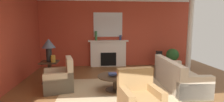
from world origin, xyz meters
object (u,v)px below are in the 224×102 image
side_table (50,70)px  mantel_mirror (108,25)px  armchair_near_window (60,80)px  vase_on_side_table (53,59)px  sofa (178,78)px  coffee_table (115,79)px  vase_tall_corner (159,59)px  vase_mantel_left (96,36)px  vase_mantel_right (120,38)px  fireplace (108,54)px  armchair_facing_fireplace (140,101)px  table_lamp (49,46)px  potted_plant (172,56)px

side_table → mantel_mirror: bearing=47.7°
armchair_near_window → vase_on_side_table: armchair_near_window is taller
armchair_near_window → vase_on_side_table: size_ratio=4.25×
mantel_mirror → sofa: bearing=-58.4°
coffee_table → vase_tall_corner: (2.29, 2.81, 0.02)m
vase_mantel_left → vase_tall_corner: bearing=-5.1°
armchair_near_window → coffee_table: bearing=-6.1°
vase_mantel_right → fireplace: bearing=174.9°
armchair_near_window → coffee_table: 1.60m
vase_on_side_table → sofa: bearing=-10.5°
armchair_facing_fireplace → armchair_near_window: bearing=140.2°
coffee_table → table_lamp: 2.44m
armchair_near_window → vase_on_side_table: 0.89m
vase_mantel_right → table_lamp: bearing=-141.2°
armchair_facing_fireplace → side_table: size_ratio=1.36×
vase_mantel_right → armchair_facing_fireplace: bearing=-92.5°
vase_tall_corner → potted_plant: 0.62m
fireplace → potted_plant: (2.88, -0.37, -0.08)m
vase_on_side_table → vase_tall_corner: (4.21, 1.98, -0.46)m
armchair_near_window → vase_mantel_right: 3.75m
armchair_near_window → potted_plant: bearing=29.9°
vase_on_side_table → vase_mantel_left: size_ratio=0.54×
vase_tall_corner → armchair_facing_fireplace: bearing=-114.3°
fireplace → potted_plant: fireplace is taller
vase_tall_corner → potted_plant: size_ratio=0.86×
armchair_facing_fireplace → vase_on_side_table: size_ratio=4.23×
armchair_facing_fireplace → vase_tall_corner: (1.93, 4.27, 0.05)m
side_table → vase_tall_corner: (4.36, 1.86, -0.04)m
mantel_mirror → vase_on_side_table: size_ratio=5.79×
armchair_facing_fireplace → vase_tall_corner: size_ratio=1.33×
coffee_table → fireplace: bearing=89.7°
fireplace → table_lamp: table_lamp is taller
armchair_facing_fireplace → table_lamp: size_ratio=1.27×
armchair_near_window → vase_tall_corner: bearing=34.3°
fireplace → sofa: fireplace is taller
coffee_table → vase_mantel_left: bearing=99.9°
side_table → table_lamp: 0.82m
sofa → coffee_table: sofa is taller
vase_mantel_left → table_lamp: bearing=-125.9°
fireplace → coffee_table: 3.12m
armchair_facing_fireplace → side_table: (-2.43, 2.41, 0.09)m
mantel_mirror → potted_plant: bearing=-9.7°
coffee_table → vase_mantel_right: bearing=79.5°
armchair_facing_fireplace → table_lamp: bearing=135.3°
armchair_facing_fireplace → coffee_table: (-0.37, 1.46, 0.03)m
vase_mantel_right → vase_mantel_left: bearing=180.0°
fireplace → mantel_mirror: mantel_mirror is taller
vase_mantel_right → vase_mantel_left: (-1.10, 0.00, 0.09)m
side_table → vase_on_side_table: vase_on_side_table is taller
mantel_mirror → vase_on_side_table: mantel_mirror is taller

